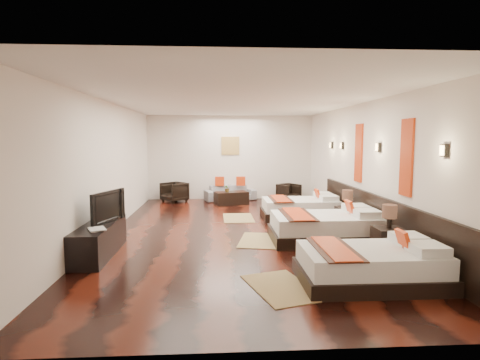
{
  "coord_description": "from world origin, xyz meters",
  "views": [
    {
      "loc": [
        -0.46,
        -8.19,
        2.0
      ],
      "look_at": [
        0.06,
        0.36,
        1.1
      ],
      "focal_mm": 28.83,
      "sensor_mm": 36.0,
      "label": 1
    }
  ],
  "objects": [
    {
      "name": "book",
      "position": [
        -2.5,
        -2.05,
        0.57
      ],
      "size": [
        0.37,
        0.41,
        0.03
      ],
      "primitive_type": "imported",
      "rotation": [
        0.0,
        0.0,
        0.45
      ],
      "color": "black",
      "rests_on": "tv_console"
    },
    {
      "name": "sconce_mid",
      "position": [
        2.7,
        -0.8,
        1.85
      ],
      "size": [
        0.07,
        0.12,
        0.18
      ],
      "color": "black",
      "rests_on": "right_wall"
    },
    {
      "name": "sofa",
      "position": [
        -0.02,
        4.45,
        0.24
      ],
      "size": [
        1.77,
        1.08,
        0.48
      ],
      "primitive_type": "imported",
      "rotation": [
        0.0,
        0.0,
        0.28
      ],
      "color": "gray",
      "rests_on": "floor"
    },
    {
      "name": "orange_panel_b",
      "position": [
        2.73,
        0.3,
        1.7
      ],
      "size": [
        0.04,
        0.4,
        1.3
      ],
      "primitive_type": "cube",
      "color": "#D86014",
      "rests_on": "right_wall"
    },
    {
      "name": "tv_console",
      "position": [
        -2.5,
        -1.53,
        0.28
      ],
      "size": [
        0.5,
        1.8,
        0.55
      ],
      "primitive_type": "cube",
      "color": "black",
      "rests_on": "floor"
    },
    {
      "name": "armchair_right",
      "position": [
        1.89,
        4.19,
        0.28
      ],
      "size": [
        0.84,
        0.84,
        0.56
      ],
      "primitive_type": "imported",
      "rotation": [
        0.0,
        0.0,
        0.55
      ],
      "color": "black",
      "rests_on": "floor"
    },
    {
      "name": "figurine",
      "position": [
        -2.5,
        -0.82,
        0.72
      ],
      "size": [
        0.32,
        0.32,
        0.33
      ],
      "primitive_type": "imported",
      "rotation": [
        0.0,
        0.0,
        -0.01
      ],
      "color": "brown",
      "rests_on": "tv_console"
    },
    {
      "name": "sconce_near",
      "position": [
        2.7,
        -3.0,
        1.85
      ],
      "size": [
        0.07,
        0.12,
        0.18
      ],
      "color": "black",
      "rests_on": "right_wall"
    },
    {
      "name": "jute_mat_far",
      "position": [
        0.08,
        1.48,
        0.01
      ],
      "size": [
        0.76,
        1.21,
        0.01
      ],
      "primitive_type": "cube",
      "rotation": [
        0.0,
        0.0,
        0.01
      ],
      "color": "#9E8350",
      "rests_on": "floor"
    },
    {
      "name": "coffee_table",
      "position": [
        -0.02,
        3.57,
        0.2
      ],
      "size": [
        1.1,
        0.77,
        0.4
      ],
      "primitive_type": "cube",
      "rotation": [
        0.0,
        0.0,
        0.29
      ],
      "color": "black",
      "rests_on": "floor"
    },
    {
      "name": "jute_mat_near",
      "position": [
        0.4,
        -3.2,
        0.01
      ],
      "size": [
        1.06,
        1.37,
        0.01
      ],
      "primitive_type": "cube",
      "rotation": [
        0.0,
        0.0,
        0.29
      ],
      "color": "#9E8350",
      "rests_on": "floor"
    },
    {
      "name": "jute_mat_mid",
      "position": [
        0.38,
        -0.74,
        0.01
      ],
      "size": [
        0.98,
        1.33,
        0.01
      ],
      "primitive_type": "cube",
      "rotation": [
        0.0,
        0.0,
        -0.2
      ],
      "color": "#9E8350",
      "rests_on": "floor"
    },
    {
      "name": "gold_artwork",
      "position": [
        0.0,
        4.73,
        1.8
      ],
      "size": [
        0.6,
        0.04,
        0.6
      ],
      "primitive_type": "cube",
      "color": "#AD873F",
      "rests_on": "back_wall"
    },
    {
      "name": "armchair_left",
      "position": [
        -1.83,
        4.21,
        0.32
      ],
      "size": [
        0.97,
        0.97,
        0.63
      ],
      "primitive_type": "imported",
      "rotation": [
        0.0,
        0.0,
        -0.81
      ],
      "color": "black",
      "rests_on": "floor"
    },
    {
      "name": "bed_mid",
      "position": [
        1.7,
        -0.82,
        0.28
      ],
      "size": [
        2.12,
        1.33,
        0.81
      ],
      "color": "black",
      "rests_on": "floor"
    },
    {
      "name": "tv",
      "position": [
        -2.45,
        -1.39,
        0.83
      ],
      "size": [
        0.42,
        0.96,
        0.56
      ],
      "primitive_type": "imported",
      "rotation": [
        0.0,
        0.0,
        1.26
      ],
      "color": "black",
      "rests_on": "tv_console"
    },
    {
      "name": "back_wall",
      "position": [
        0.0,
        4.75,
        1.4
      ],
      "size": [
        5.5,
        0.01,
        2.8
      ],
      "primitive_type": "cube",
      "color": "silver",
      "rests_on": "floor"
    },
    {
      "name": "ceiling",
      "position": [
        0.0,
        0.0,
        2.8
      ],
      "size": [
        5.5,
        9.5,
        0.01
      ],
      "primitive_type": "cube",
      "color": "white",
      "rests_on": "floor"
    },
    {
      "name": "sconce_far",
      "position": [
        2.7,
        1.4,
        1.85
      ],
      "size": [
        0.07,
        0.12,
        0.18
      ],
      "color": "black",
      "rests_on": "right_wall"
    },
    {
      "name": "table_plant",
      "position": [
        -0.14,
        3.51,
        0.52
      ],
      "size": [
        0.26,
        0.25,
        0.24
      ],
      "primitive_type": "imported",
      "rotation": [
        0.0,
        0.0,
        0.32
      ],
      "color": "#276321",
      "rests_on": "coffee_table"
    },
    {
      "name": "nightstand_b",
      "position": [
        2.44,
        0.13,
        0.31
      ],
      "size": [
        0.45,
        0.45,
        0.88
      ],
      "color": "black",
      "rests_on": "floor"
    },
    {
      "name": "right_wall",
      "position": [
        2.75,
        0.0,
        1.4
      ],
      "size": [
        0.01,
        9.5,
        2.8
      ],
      "primitive_type": "cube",
      "color": "silver",
      "rests_on": "floor"
    },
    {
      "name": "headboard_panel",
      "position": [
        2.71,
        -0.8,
        0.45
      ],
      "size": [
        0.08,
        6.6,
        0.9
      ],
      "primitive_type": "cube",
      "color": "black",
      "rests_on": "floor"
    },
    {
      "name": "floor",
      "position": [
        0.0,
        0.0,
        0.0
      ],
      "size": [
        5.5,
        9.5,
        0.01
      ],
      "primitive_type": "cube",
      "color": "black",
      "rests_on": "ground"
    },
    {
      "name": "orange_panel_a",
      "position": [
        2.73,
        -1.9,
        1.7
      ],
      "size": [
        0.04,
        0.4,
        1.3
      ],
      "primitive_type": "cube",
      "color": "#D86014",
      "rests_on": "right_wall"
    },
    {
      "name": "sconce_lounge",
      "position": [
        2.7,
        2.3,
        1.85
      ],
      "size": [
        0.07,
        0.12,
        0.18
      ],
      "color": "black",
      "rests_on": "right_wall"
    },
    {
      "name": "left_wall",
      "position": [
        -2.75,
        0.0,
        1.4
      ],
      "size": [
        0.01,
        9.5,
        2.8
      ],
      "primitive_type": "cube",
      "color": "silver",
      "rests_on": "floor"
    },
    {
      "name": "nightstand_a",
      "position": [
        2.44,
        -1.96,
        0.32
      ],
      "size": [
        0.46,
        0.46,
        0.91
      ],
      "color": "black",
      "rests_on": "floor"
    },
    {
      "name": "bed_far",
      "position": [
        1.69,
        1.47,
        0.25
      ],
      "size": [
        1.94,
        1.22,
        0.74
      ],
      "color": "black",
      "rests_on": "floor"
    },
    {
      "name": "bed_near",
      "position": [
        1.69,
        -3.09,
        0.26
      ],
      "size": [
        1.96,
        1.23,
        0.75
      ],
      "color": "black",
      "rests_on": "floor"
    }
  ]
}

